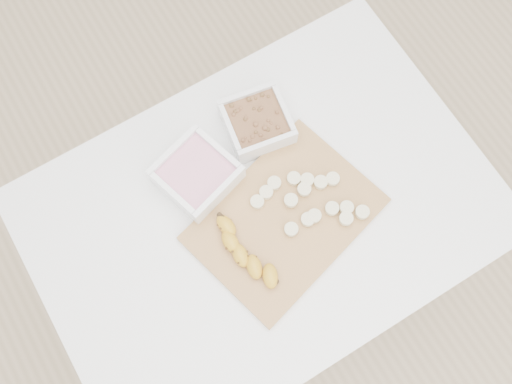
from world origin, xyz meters
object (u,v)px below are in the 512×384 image
table (263,222)px  banana (247,254)px  bowl_yogurt (197,175)px  bowl_granola (257,123)px  cutting_board (285,219)px

table → banana: bearing=-139.7°
bowl_yogurt → bowl_granola: size_ratio=1.17×
table → banana: size_ratio=5.38×
bowl_granola → bowl_yogurt: bearing=-167.6°
table → bowl_granola: size_ratio=6.21×
bowl_granola → banana: (-0.17, -0.25, -0.00)m
bowl_granola → cutting_board: size_ratio=0.42×
table → bowl_yogurt: (-0.09, 0.14, 0.13)m
bowl_yogurt → bowl_granola: (0.18, 0.04, -0.00)m
bowl_granola → banana: size_ratio=0.87×
bowl_yogurt → banana: 0.21m
table → bowl_granola: (0.09, 0.18, 0.13)m
table → cutting_board: bearing=-54.0°
banana → table: bearing=42.1°
bowl_yogurt → banana: bowl_yogurt is taller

